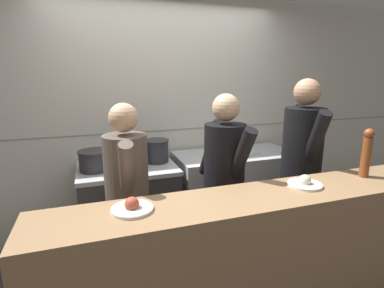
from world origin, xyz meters
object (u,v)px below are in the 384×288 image
(plated_dish_appetiser, at_px, (305,183))
(chef_line, at_px, (301,165))
(stock_pot, at_px, (94,160))
(chefs_knife, at_px, (246,156))
(plated_dish_main, at_px, (132,207))
(sauce_pot, at_px, (126,155))
(chef_sous, at_px, (224,182))
(braising_pot, at_px, (156,150))
(pepper_mill, at_px, (367,152))
(oven_range, at_px, (129,208))
(chef_head_cook, at_px, (128,196))

(plated_dish_appetiser, relative_size, chef_line, 0.14)
(stock_pot, height_order, chefs_knife, stock_pot)
(plated_dish_main, bearing_deg, stock_pot, 98.39)
(sauce_pot, height_order, plated_dish_main, sauce_pot)
(chef_sous, bearing_deg, chefs_knife, 37.22)
(stock_pot, relative_size, chef_line, 0.17)
(braising_pot, distance_m, pepper_mill, 1.84)
(oven_range, relative_size, chef_line, 0.54)
(plated_dish_main, distance_m, pepper_mill, 1.74)
(braising_pot, height_order, plated_dish_main, braising_pot)
(plated_dish_main, distance_m, chef_line, 1.69)
(chefs_knife, distance_m, pepper_mill, 1.19)
(oven_range, distance_m, pepper_mill, 2.17)
(stock_pot, height_order, sauce_pot, sauce_pot)
(chefs_knife, bearing_deg, sauce_pot, 174.72)
(sauce_pot, bearing_deg, chef_sous, -45.31)
(stock_pot, distance_m, pepper_mill, 2.27)
(plated_dish_main, bearing_deg, braising_pot, 71.87)
(pepper_mill, bearing_deg, sauce_pot, 143.47)
(oven_range, height_order, sauce_pot, sauce_pot)
(plated_dish_main, xyz_separation_m, plated_dish_appetiser, (1.19, -0.00, -0.00))
(chef_line, bearing_deg, stock_pot, 172.26)
(pepper_mill, relative_size, chef_head_cook, 0.23)
(plated_dish_main, bearing_deg, chef_line, 18.94)
(sauce_pot, bearing_deg, plated_dish_main, -95.35)
(oven_range, relative_size, plated_dish_appetiser, 3.97)
(stock_pot, xyz_separation_m, plated_dish_appetiser, (1.36, -1.22, 0.04))
(plated_dish_main, relative_size, chef_head_cook, 0.15)
(sauce_pot, distance_m, chefs_knife, 1.24)
(stock_pot, height_order, pepper_mill, pepper_mill)
(plated_dish_appetiser, distance_m, pepper_mill, 0.57)
(oven_range, xyz_separation_m, braising_pot, (0.31, 0.04, 0.57))
(stock_pot, xyz_separation_m, chefs_knife, (1.52, -0.12, -0.07))
(plated_dish_appetiser, bearing_deg, chef_sous, 126.49)
(braising_pot, relative_size, chef_line, 0.15)
(oven_range, xyz_separation_m, chefs_knife, (1.22, -0.15, 0.48))
(chef_line, bearing_deg, plated_dish_main, -148.24)
(braising_pot, xyz_separation_m, pepper_mill, (1.31, -1.28, 0.19))
(stock_pot, relative_size, pepper_mill, 0.80)
(chef_sous, bearing_deg, stock_pot, 133.43)
(chefs_knife, bearing_deg, stock_pot, 175.57)
(plated_dish_appetiser, bearing_deg, oven_range, 130.46)
(pepper_mill, height_order, chef_line, chef_line)
(stock_pot, bearing_deg, pepper_mill, -32.21)
(stock_pot, relative_size, chefs_knife, 0.82)
(chef_sous, bearing_deg, chef_head_cook, 166.82)
(pepper_mill, bearing_deg, chefs_knife, 109.87)
(chefs_knife, bearing_deg, chef_line, -64.87)
(oven_range, height_order, chef_line, chef_line)
(plated_dish_main, xyz_separation_m, pepper_mill, (1.73, 0.01, 0.17))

